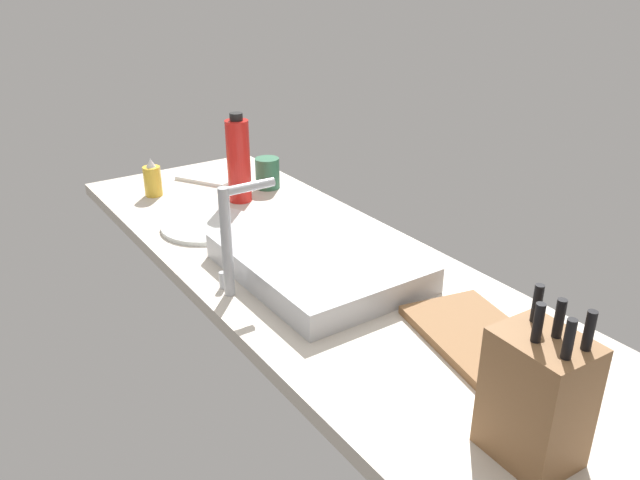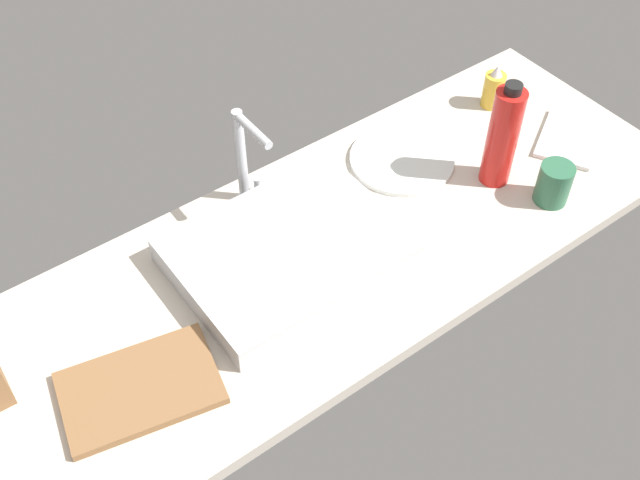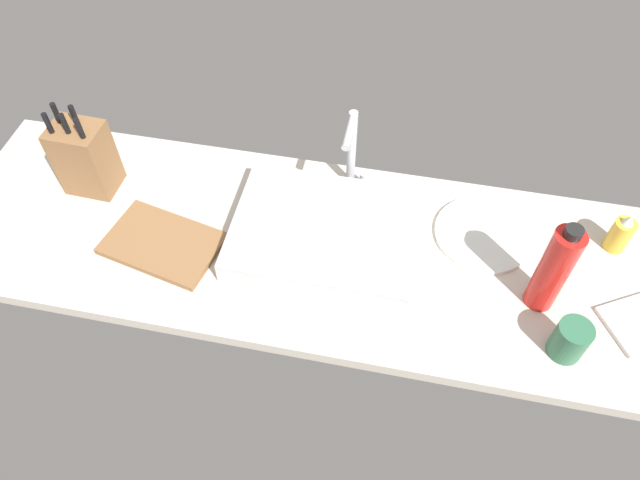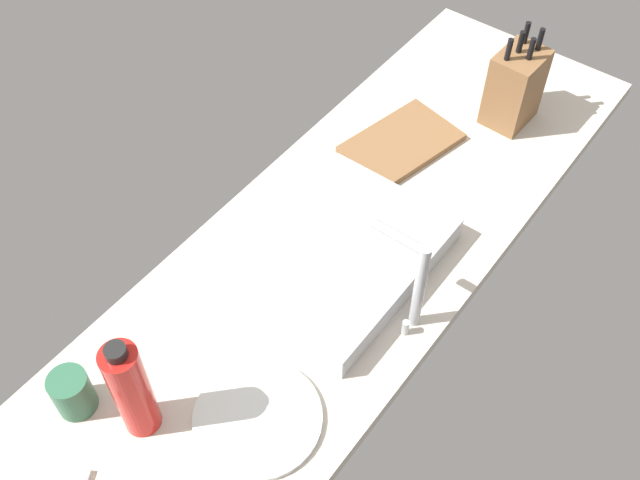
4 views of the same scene
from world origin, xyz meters
TOP-DOWN VIEW (x-y plane):
  - countertop_slab at (0.00, 0.00)cm, footprint 198.06×60.96cm
  - sink_basin at (1.89, 2.23)cm, footprint 47.14×35.82cm
  - faucet at (5.06, 22.75)cm, footprint 5.50×13.31cm
  - knife_block at (-65.23, 9.03)cm, footprint 13.92×11.31cm
  - cutting_board at (-38.95, -7.81)cm, footprint 32.47×24.57cm
  - soap_bottle at (75.78, 15.15)cm, footprint 5.49×5.49cm
  - water_bottle at (56.26, -5.45)cm, footprint 7.12×7.12cm
  - dinner_plate at (42.56, 12.15)cm, footprint 25.57×25.57cm
  - coffee_mug at (61.68, -18.29)cm, footprint 7.85×7.85cm

SIDE VIEW (x-z plane):
  - countertop_slab at x=0.00cm, z-range 0.00..3.50cm
  - dinner_plate at x=42.56cm, z-range 3.50..4.70cm
  - cutting_board at x=-38.95cm, z-range 3.50..5.30cm
  - sink_basin at x=1.89cm, z-range 3.50..9.65cm
  - coffee_mug at x=61.68cm, z-range 3.50..13.47cm
  - soap_bottle at x=75.78cm, z-range 2.60..14.81cm
  - knife_block at x=-65.23cm, z-range 0.78..27.45cm
  - water_bottle at x=56.26cm, z-range 2.75..30.12cm
  - faucet at x=5.06cm, z-range 5.73..31.03cm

